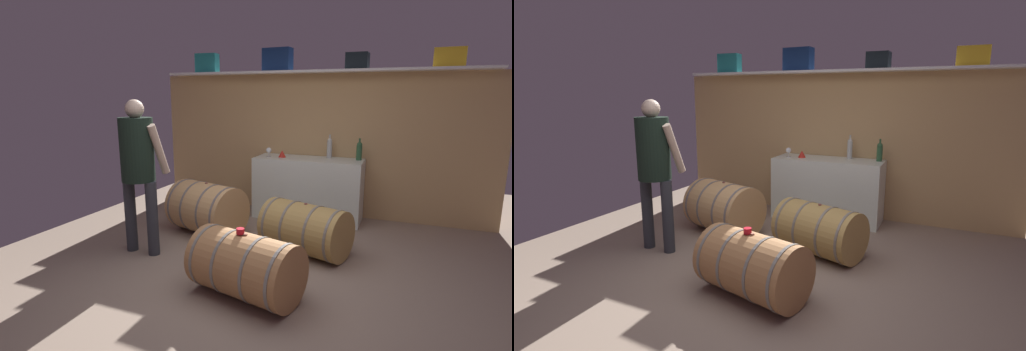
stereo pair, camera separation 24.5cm
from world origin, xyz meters
The scene contains 17 objects.
ground_plane centered at (0.00, 0.63, -0.01)m, with size 6.03×8.27×0.02m, color gray.
back_wall_panel centered at (0.00, 2.53, 1.01)m, with size 4.83×0.10×2.02m, color tan.
high_shelf_board centered at (0.00, 2.38, 2.04)m, with size 4.45×0.40×0.03m, color white.
toolcase_teal centered at (-1.67, 2.38, 2.19)m, with size 0.33×0.18×0.28m, color teal.
toolcase_navy centered at (-0.55, 2.38, 2.21)m, with size 0.40×0.20×0.32m, color navy.
toolcase_black centered at (0.56, 2.38, 2.16)m, with size 0.28×0.26×0.21m, color black.
toolcase_yellow centered at (1.64, 2.38, 2.16)m, with size 0.35×0.26×0.23m, color yellow.
work_cabinet centered at (-0.01, 2.20, 0.43)m, with size 1.49×0.56×0.86m, color white.
wine_bottle_clear centered at (0.24, 2.35, 1.00)m, with size 0.07×0.07×0.33m.
wine_bottle_green centered at (0.65, 2.31, 0.99)m, with size 0.08×0.08×0.30m.
wine_glass centered at (-0.58, 2.12, 0.95)m, with size 0.08×0.08×0.13m.
red_funnel centered at (-0.39, 2.17, 0.91)m, with size 0.11×0.11×0.10m, color red.
wine_barrel_near centered at (0.03, -0.13, 0.28)m, with size 1.04×0.77×0.57m.
wine_barrel_far centered at (-1.04, 1.13, 0.33)m, with size 1.03×0.87×0.66m.
wine_barrel_flank centered at (0.27, 0.97, 0.28)m, with size 1.05×0.81×0.57m.
tasting_cup centered at (-0.02, -0.13, 0.59)m, with size 0.07×0.07×0.05m, color red.
winemaker_pouring centered at (-1.41, 0.33, 1.03)m, with size 0.50×0.42×1.68m.
Camera 2 is at (1.46, -2.84, 1.72)m, focal length 26.82 mm.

